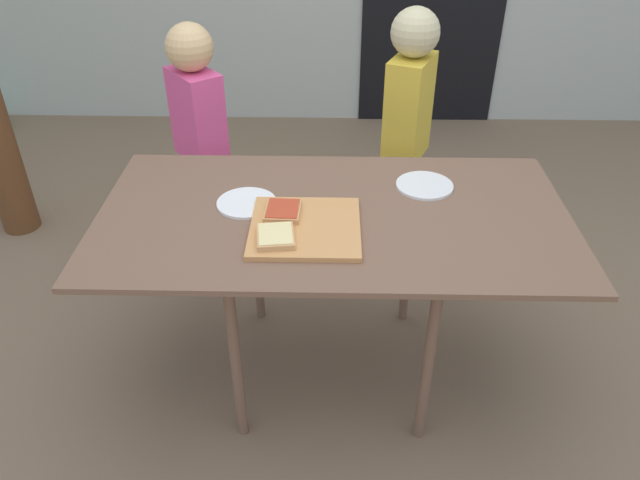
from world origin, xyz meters
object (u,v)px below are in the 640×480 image
Objects in this scene: plate_white_right at (425,186)px; pizza_slice_near_left at (276,236)px; pizza_slice_far_left at (283,211)px; plate_white_left at (247,203)px; child_right at (407,126)px; cutting_board at (305,228)px; dining_table at (333,227)px; child_left at (200,133)px.

pizza_slice_near_left is at bearing -143.72° from plate_white_right.
pizza_slice_near_left is at bearing -94.52° from pizza_slice_far_left.
plate_white_left is 0.88m from child_right.
pizza_slice_far_left is (-0.07, 0.07, 0.02)m from cutting_board.
cutting_board is 0.29× the size of child_right.
pizza_slice_near_left is 0.25m from plate_white_left.
pizza_slice_near_left is at bearing -133.96° from dining_table.
child_right reaches higher than plate_white_right.
pizza_slice_far_left is at bearing -155.80° from plate_white_right.
child_left is (-0.47, 0.80, -0.06)m from cutting_board.
child_left is (-0.87, 0.52, -0.05)m from plate_white_right.
cutting_board is at bearing -130.63° from dining_table.
pizza_slice_near_left reaches higher than plate_white_left.
pizza_slice_near_left is 0.12× the size of child_right.
cutting_board is at bearing -36.75° from plate_white_left.
pizza_slice_far_left reaches higher than cutting_board.
cutting_board is 0.89m from child_right.
child_left reaches higher than plate_white_right.
child_right is (0.58, 0.66, -0.02)m from plate_white_left.
dining_table is 4.48× the size of cutting_board.
plate_white_right is 0.53m from child_right.
pizza_slice_near_left is (-0.08, -0.07, 0.02)m from cutting_board.
plate_white_right reaches higher than dining_table.
pizza_slice_near_left reaches higher than plate_white_right.
plate_white_left is (-0.12, 0.08, -0.02)m from pizza_slice_far_left.
dining_table is at bearing 12.11° from pizza_slice_far_left.
pizza_slice_far_left is 0.84m from child_left.
child_right is at bearing 58.28° from pizza_slice_far_left.
child_left reaches higher than cutting_board.
child_right reaches higher than child_left.
cutting_board is 2.38× the size of pizza_slice_near_left.
child_right is at bearing 0.58° from child_left.
plate_white_right and plate_white_left have the same top height.
child_right reaches higher than cutting_board.
plate_white_right is 0.60m from plate_white_left.
plate_white_left is 0.17× the size of child_right.
pizza_slice_near_left reaches higher than cutting_board.
cutting_board reaches higher than dining_table.
dining_table is at bearing -51.32° from child_left.
pizza_slice_near_left is at bearing -137.85° from cutting_board.
child_left reaches higher than pizza_slice_far_left.
pizza_slice_near_left is at bearing -65.81° from child_left.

